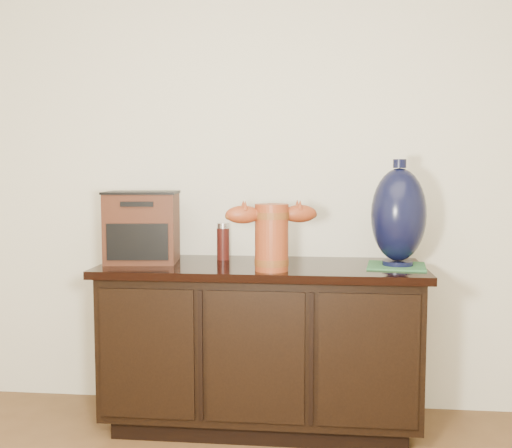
# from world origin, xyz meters

# --- Properties ---
(sideboard) EXTENTS (1.46, 0.56, 0.75)m
(sideboard) POSITION_xyz_m (0.00, 2.23, 0.39)
(sideboard) COLOR black
(sideboard) RESTS_ON ground
(terracotta_vessel) EXTENTS (0.40, 0.20, 0.29)m
(terracotta_vessel) POSITION_xyz_m (0.06, 2.06, 0.92)
(terracotta_vessel) COLOR #8F3B1A
(terracotta_vessel) RESTS_ON sideboard
(tv_radio) EXTENTS (0.36, 0.30, 0.33)m
(tv_radio) POSITION_xyz_m (-0.56, 2.24, 0.92)
(tv_radio) COLOR #3E1C0F
(tv_radio) RESTS_ON sideboard
(green_mat) EXTENTS (0.28, 0.28, 0.01)m
(green_mat) POSITION_xyz_m (0.60, 2.22, 0.76)
(green_mat) COLOR #2C6336
(green_mat) RESTS_ON sideboard
(lamp_base) EXTENTS (0.27, 0.27, 0.47)m
(lamp_base) POSITION_xyz_m (0.61, 2.22, 0.99)
(lamp_base) COLOR black
(lamp_base) RESTS_ON green_mat
(spray_can) EXTENTS (0.06, 0.06, 0.18)m
(spray_can) POSITION_xyz_m (-0.20, 2.35, 0.84)
(spray_can) COLOR #55140E
(spray_can) RESTS_ON sideboard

